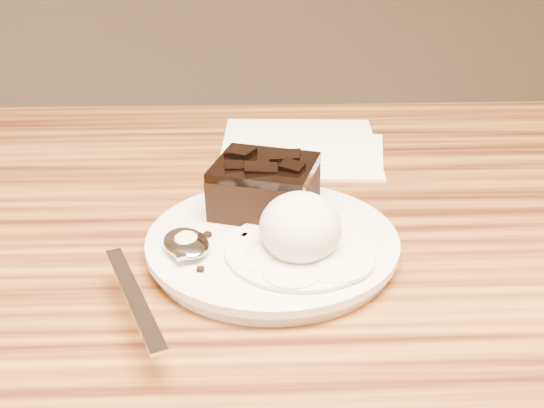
{
  "coord_description": "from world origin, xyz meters",
  "views": [
    {
      "loc": [
        0.04,
        -0.43,
        1.03
      ],
      "look_at": [
        0.06,
        0.05,
        0.79
      ],
      "focal_mm": 45.64,
      "sensor_mm": 36.0,
      "label": 1
    }
  ],
  "objects_px": {
    "brownie": "(265,190)",
    "spoon": "(186,245)",
    "ice_cream_scoop": "(300,227)",
    "plate": "(272,246)",
    "napkin": "(299,146)"
  },
  "relations": [
    {
      "from": "plate",
      "to": "brownie",
      "type": "xyz_separation_m",
      "value": [
        -0.0,
        0.05,
        0.03
      ]
    },
    {
      "from": "spoon",
      "to": "plate",
      "type": "bearing_deg",
      "value": -5.46
    },
    {
      "from": "plate",
      "to": "brownie",
      "type": "relative_size",
      "value": 2.48
    },
    {
      "from": "spoon",
      "to": "brownie",
      "type": "bearing_deg",
      "value": 25.32
    },
    {
      "from": "brownie",
      "to": "spoon",
      "type": "xyz_separation_m",
      "value": [
        -0.06,
        -0.07,
        -0.01
      ]
    },
    {
      "from": "napkin",
      "to": "brownie",
      "type": "bearing_deg",
      "value": -103.59
    },
    {
      "from": "plate",
      "to": "spoon",
      "type": "bearing_deg",
      "value": -163.68
    },
    {
      "from": "brownie",
      "to": "spoon",
      "type": "bearing_deg",
      "value": -132.9
    },
    {
      "from": "plate",
      "to": "ice_cream_scoop",
      "type": "relative_size",
      "value": 3.04
    },
    {
      "from": "spoon",
      "to": "napkin",
      "type": "bearing_deg",
      "value": 44.86
    },
    {
      "from": "plate",
      "to": "ice_cream_scoop",
      "type": "height_order",
      "value": "ice_cream_scoop"
    },
    {
      "from": "brownie",
      "to": "spoon",
      "type": "height_order",
      "value": "brownie"
    },
    {
      "from": "brownie",
      "to": "ice_cream_scoop",
      "type": "xyz_separation_m",
      "value": [
        0.02,
        -0.07,
        0.0
      ]
    },
    {
      "from": "spoon",
      "to": "napkin",
      "type": "height_order",
      "value": "spoon"
    },
    {
      "from": "ice_cream_scoop",
      "to": "napkin",
      "type": "height_order",
      "value": "ice_cream_scoop"
    }
  ]
}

